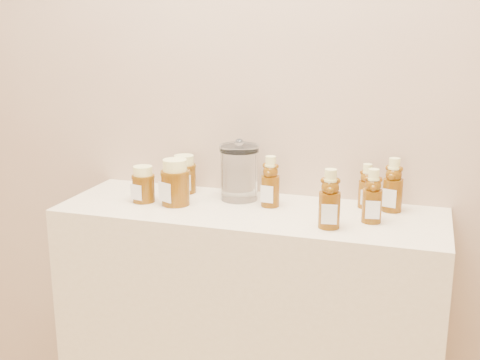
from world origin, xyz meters
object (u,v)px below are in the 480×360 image
(display_table, at_px, (249,339))
(glass_canister, at_px, (239,170))
(bear_bottle_back_left, at_px, (270,178))
(honey_jar_left, at_px, (143,184))
(bear_bottle_front_left, at_px, (330,195))

(display_table, bearing_deg, glass_canister, 123.66)
(bear_bottle_back_left, distance_m, glass_canister, 0.12)
(display_table, bearing_deg, honey_jar_left, -176.21)
(honey_jar_left, bearing_deg, display_table, 18.14)
(display_table, distance_m, bear_bottle_back_left, 0.55)
(display_table, height_order, bear_bottle_back_left, bear_bottle_back_left)
(glass_canister, bearing_deg, bear_bottle_front_left, -30.52)
(display_table, bearing_deg, bear_bottle_front_left, -20.23)
(display_table, xyz_separation_m, bear_bottle_back_left, (0.05, 0.05, 0.54))
(glass_canister, bearing_deg, honey_jar_left, -157.47)
(display_table, height_order, bear_bottle_front_left, bear_bottle_front_left)
(honey_jar_left, bearing_deg, bear_bottle_back_left, 24.92)
(bear_bottle_back_left, bearing_deg, glass_canister, 165.45)
(display_table, height_order, honey_jar_left, honey_jar_left)
(bear_bottle_front_left, height_order, honey_jar_left, bear_bottle_front_left)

